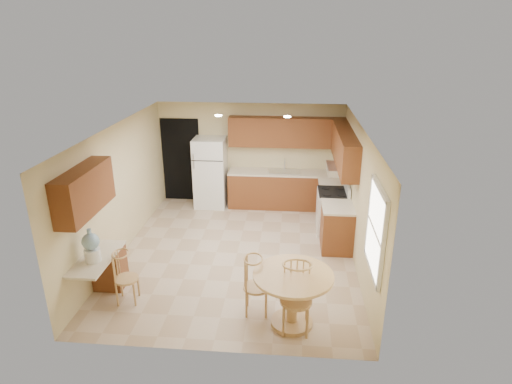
# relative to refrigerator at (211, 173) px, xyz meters

# --- Properties ---
(floor) EXTENTS (5.50, 5.50, 0.00)m
(floor) POSITION_rel_refrigerator_xyz_m (0.95, -2.40, -0.85)
(floor) COLOR tan
(floor) RESTS_ON ground
(ceiling) EXTENTS (4.50, 5.50, 0.02)m
(ceiling) POSITION_rel_refrigerator_xyz_m (0.95, -2.40, 1.65)
(ceiling) COLOR white
(ceiling) RESTS_ON wall_back
(wall_back) EXTENTS (4.50, 0.02, 2.50)m
(wall_back) POSITION_rel_refrigerator_xyz_m (0.95, 0.35, 0.40)
(wall_back) COLOR beige
(wall_back) RESTS_ON floor
(wall_front) EXTENTS (4.50, 0.02, 2.50)m
(wall_front) POSITION_rel_refrigerator_xyz_m (0.95, -5.15, 0.40)
(wall_front) COLOR beige
(wall_front) RESTS_ON floor
(wall_left) EXTENTS (0.02, 5.50, 2.50)m
(wall_left) POSITION_rel_refrigerator_xyz_m (-1.30, -2.40, 0.40)
(wall_left) COLOR beige
(wall_left) RESTS_ON floor
(wall_right) EXTENTS (0.02, 5.50, 2.50)m
(wall_right) POSITION_rel_refrigerator_xyz_m (3.20, -2.40, 0.40)
(wall_right) COLOR beige
(wall_right) RESTS_ON floor
(doorway) EXTENTS (0.90, 0.02, 2.10)m
(doorway) POSITION_rel_refrigerator_xyz_m (-0.80, 0.34, 0.20)
(doorway) COLOR black
(doorway) RESTS_ON floor
(base_cab_back) EXTENTS (2.75, 0.60, 0.87)m
(base_cab_back) POSITION_rel_refrigerator_xyz_m (1.83, 0.05, -0.42)
(base_cab_back) COLOR brown
(base_cab_back) RESTS_ON floor
(counter_back) EXTENTS (2.75, 0.63, 0.04)m
(counter_back) POSITION_rel_refrigerator_xyz_m (1.83, 0.05, 0.04)
(counter_back) COLOR beige
(counter_back) RESTS_ON base_cab_back
(base_cab_right_a) EXTENTS (0.60, 0.59, 0.87)m
(base_cab_right_a) POSITION_rel_refrigerator_xyz_m (2.90, -0.54, -0.42)
(base_cab_right_a) COLOR brown
(base_cab_right_a) RESTS_ON floor
(counter_right_a) EXTENTS (0.63, 0.59, 0.04)m
(counter_right_a) POSITION_rel_refrigerator_xyz_m (2.90, -0.54, 0.04)
(counter_right_a) COLOR beige
(counter_right_a) RESTS_ON base_cab_right_a
(base_cab_right_b) EXTENTS (0.60, 0.80, 0.87)m
(base_cab_right_b) POSITION_rel_refrigerator_xyz_m (2.90, -2.00, -0.42)
(base_cab_right_b) COLOR brown
(base_cab_right_b) RESTS_ON floor
(counter_right_b) EXTENTS (0.63, 0.80, 0.04)m
(counter_right_b) POSITION_rel_refrigerator_xyz_m (2.90, -2.00, 0.04)
(counter_right_b) COLOR beige
(counter_right_b) RESTS_ON base_cab_right_b
(upper_cab_back) EXTENTS (2.75, 0.33, 0.70)m
(upper_cab_back) POSITION_rel_refrigerator_xyz_m (1.83, 0.19, 1.00)
(upper_cab_back) COLOR brown
(upper_cab_back) RESTS_ON wall_back
(upper_cab_right) EXTENTS (0.33, 2.42, 0.70)m
(upper_cab_right) POSITION_rel_refrigerator_xyz_m (3.04, -1.19, 1.00)
(upper_cab_right) COLOR brown
(upper_cab_right) RESTS_ON wall_right
(upper_cab_left) EXTENTS (0.33, 1.40, 0.70)m
(upper_cab_left) POSITION_rel_refrigerator_xyz_m (-1.13, -4.00, 1.00)
(upper_cab_left) COLOR brown
(upper_cab_left) RESTS_ON wall_left
(sink) EXTENTS (0.78, 0.44, 0.01)m
(sink) POSITION_rel_refrigerator_xyz_m (1.80, 0.05, 0.06)
(sink) COLOR silver
(sink) RESTS_ON counter_back
(range_hood) EXTENTS (0.50, 0.76, 0.14)m
(range_hood) POSITION_rel_refrigerator_xyz_m (2.95, -1.22, 0.57)
(range_hood) COLOR silver
(range_hood) RESTS_ON upper_cab_right
(desk_pedestal) EXTENTS (0.48, 0.42, 0.72)m
(desk_pedestal) POSITION_rel_refrigerator_xyz_m (-1.05, -3.72, -0.49)
(desk_pedestal) COLOR brown
(desk_pedestal) RESTS_ON floor
(desk_top) EXTENTS (0.50, 1.20, 0.04)m
(desk_top) POSITION_rel_refrigerator_xyz_m (-1.05, -4.10, -0.10)
(desk_top) COLOR beige
(desk_top) RESTS_ON desk_pedestal
(window) EXTENTS (0.06, 1.12, 1.30)m
(window) POSITION_rel_refrigerator_xyz_m (3.18, -4.25, 0.65)
(window) COLOR white
(window) RESTS_ON wall_right
(can_light_a) EXTENTS (0.14, 0.14, 0.02)m
(can_light_a) POSITION_rel_refrigerator_xyz_m (0.45, -1.20, 1.63)
(can_light_a) COLOR white
(can_light_a) RESTS_ON ceiling
(can_light_b) EXTENTS (0.14, 0.14, 0.02)m
(can_light_b) POSITION_rel_refrigerator_xyz_m (1.85, -1.20, 1.63)
(can_light_b) COLOR white
(can_light_b) RESTS_ON ceiling
(refrigerator) EXTENTS (0.75, 0.73, 1.71)m
(refrigerator) POSITION_rel_refrigerator_xyz_m (0.00, 0.00, 0.00)
(refrigerator) COLOR white
(refrigerator) RESTS_ON floor
(stove) EXTENTS (0.65, 0.76, 1.09)m
(stove) POSITION_rel_refrigerator_xyz_m (2.88, -1.22, -0.39)
(stove) COLOR white
(stove) RESTS_ON floor
(dining_table) EXTENTS (1.16, 1.16, 0.86)m
(dining_table) POSITION_rel_refrigerator_xyz_m (2.04, -4.47, -0.29)
(dining_table) COLOR tan
(dining_table) RESTS_ON floor
(chair_table_a) EXTENTS (0.41, 0.53, 0.94)m
(chair_table_a) POSITION_rel_refrigerator_xyz_m (1.49, -4.31, -0.28)
(chair_table_a) COLOR tan
(chair_table_a) RESTS_ON floor
(chair_table_b) EXTENTS (0.47, 0.47, 1.06)m
(chair_table_b) POSITION_rel_refrigerator_xyz_m (2.09, -4.70, -0.21)
(chair_table_b) COLOR tan
(chair_table_b) RESTS_ON floor
(chair_desk) EXTENTS (0.38, 0.50, 0.87)m
(chair_desk) POSITION_rel_refrigerator_xyz_m (-0.60, -4.20, -0.33)
(chair_desk) COLOR tan
(chair_desk) RESTS_ON floor
(water_crock) EXTENTS (0.26, 0.26, 0.55)m
(water_crock) POSITION_rel_refrigerator_xyz_m (-1.05, -4.21, 0.16)
(water_crock) COLOR white
(water_crock) RESTS_ON desk_top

